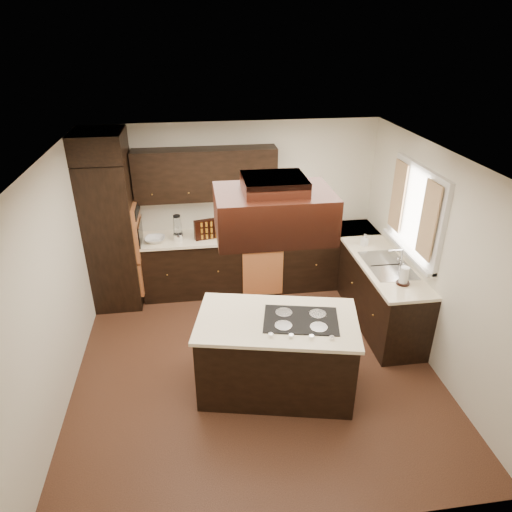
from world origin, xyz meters
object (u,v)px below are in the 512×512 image
Objects in this scene: range_hood at (274,213)px; spice_rack at (206,229)px; island at (276,356)px; oven_column at (112,235)px.

range_hood is 2.57m from spice_rack.
spice_rack is (-0.64, 2.15, 0.63)m from island.
island is at bearing -87.11° from spice_rack.
oven_column is 1.31m from spice_rack.
island is 1.56× the size of range_hood.
spice_rack is (1.31, 0.00, 0.01)m from oven_column.
range_hood reaches higher than island.
island is at bearing 54.15° from range_hood.
oven_column is 2.97m from island.
range_hood is (1.88, -2.25, 1.10)m from oven_column.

